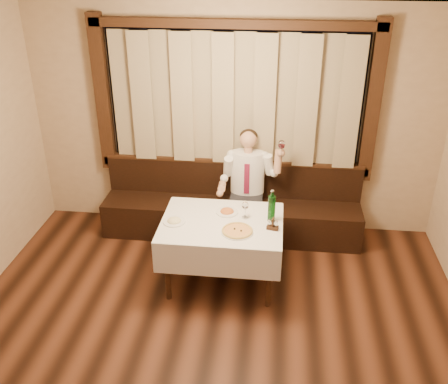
# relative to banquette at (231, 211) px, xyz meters

# --- Properties ---
(room) EXTENTS (5.01, 6.01, 2.81)m
(room) POSITION_rel_banquette_xyz_m (-0.00, -1.75, 1.19)
(room) COLOR black
(room) RESTS_ON ground
(banquette) EXTENTS (3.20, 0.61, 0.94)m
(banquette) POSITION_rel_banquette_xyz_m (0.00, 0.00, 0.00)
(banquette) COLOR black
(banquette) RESTS_ON ground
(dining_table) EXTENTS (1.27, 0.97, 0.76)m
(dining_table) POSITION_rel_banquette_xyz_m (0.00, -1.02, 0.34)
(dining_table) COLOR black
(dining_table) RESTS_ON ground
(pizza) EXTENTS (0.33, 0.33, 0.03)m
(pizza) POSITION_rel_banquette_xyz_m (0.18, -1.21, 0.46)
(pizza) COLOR white
(pizza) RESTS_ON dining_table
(pasta_red) EXTENTS (0.24, 0.24, 0.08)m
(pasta_red) POSITION_rel_banquette_xyz_m (0.03, -0.83, 0.48)
(pasta_red) COLOR white
(pasta_red) RESTS_ON dining_table
(pasta_cream) EXTENTS (0.23, 0.23, 0.08)m
(pasta_cream) POSITION_rel_banquette_xyz_m (-0.49, -1.09, 0.48)
(pasta_cream) COLOR white
(pasta_cream) RESTS_ON dining_table
(green_bottle) EXTENTS (0.08, 0.08, 0.35)m
(green_bottle) POSITION_rel_banquette_xyz_m (0.51, -0.95, 0.60)
(green_bottle) COLOR #104C14
(green_bottle) RESTS_ON dining_table
(table_wine_glass) EXTENTS (0.07, 0.07, 0.19)m
(table_wine_glass) POSITION_rel_banquette_xyz_m (0.23, -0.92, 0.59)
(table_wine_glass) COLOR white
(table_wine_glass) RESTS_ON dining_table
(cruet_caddy) EXTENTS (0.13, 0.08, 0.13)m
(cruet_caddy) POSITION_rel_banquette_xyz_m (0.53, -1.12, 0.49)
(cruet_caddy) COLOR black
(cruet_caddy) RESTS_ON dining_table
(seated_man) EXTENTS (0.77, 0.57, 1.40)m
(seated_man) POSITION_rel_banquette_xyz_m (0.20, -0.09, 0.51)
(seated_man) COLOR black
(seated_man) RESTS_ON ground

